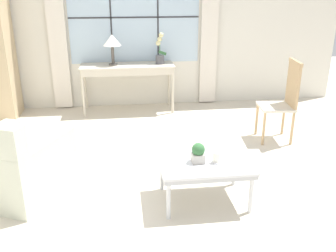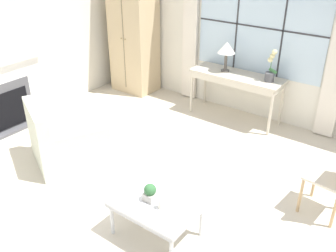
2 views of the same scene
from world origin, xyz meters
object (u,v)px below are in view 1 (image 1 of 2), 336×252
at_px(armchair_upholstered, 13,167).
at_px(potted_plant_small, 198,153).
at_px(console_table, 127,70).
at_px(side_chair_wooden, 285,97).
at_px(coffee_table, 205,165).
at_px(table_lamp, 112,41).
at_px(pillar_candle, 216,158).
at_px(potted_orchid, 160,53).

xyz_separation_m(armchair_upholstered, potted_plant_small, (1.81, -0.41, 0.23)).
height_order(console_table, side_chair_wooden, side_chair_wooden).
bearing_deg(coffee_table, potted_plant_small, -172.65).
height_order(armchair_upholstered, side_chair_wooden, side_chair_wooden).
distance_m(side_chair_wooden, coffee_table, 2.00).
bearing_deg(console_table, potted_plant_small, -78.92).
distance_m(table_lamp, side_chair_wooden, 2.81).
relative_size(console_table, pillar_candle, 12.55).
distance_m(potted_plant_small, pillar_candle, 0.18).
distance_m(coffee_table, potted_plant_small, 0.16).
bearing_deg(table_lamp, coffee_table, -73.52).
relative_size(armchair_upholstered, coffee_table, 1.37).
bearing_deg(coffee_table, pillar_candle, -24.10).
xyz_separation_m(potted_orchid, coffee_table, (0.11, -2.98, -0.58)).
height_order(table_lamp, coffee_table, table_lamp).
height_order(coffee_table, potted_plant_small, potted_plant_small).
xyz_separation_m(armchair_upholstered, side_chair_wooden, (3.28, 1.01, 0.32)).
height_order(console_table, pillar_candle, console_table).
height_order(armchair_upholstered, coffee_table, armchair_upholstered).
bearing_deg(potted_plant_small, pillar_candle, -11.87).
height_order(side_chair_wooden, coffee_table, side_chair_wooden).
distance_m(potted_orchid, side_chair_wooden, 2.20).
height_order(potted_orchid, armchair_upholstered, potted_orchid).
height_order(armchair_upholstered, pillar_candle, armchair_upholstered).
xyz_separation_m(table_lamp, potted_plant_small, (0.81, -2.98, -0.64)).
bearing_deg(table_lamp, potted_plant_small, -74.80).
bearing_deg(armchair_upholstered, side_chair_wooden, 17.11).
bearing_deg(side_chair_wooden, console_table, 142.87).
xyz_separation_m(table_lamp, potted_orchid, (0.77, 0.01, -0.20)).
xyz_separation_m(console_table, potted_plant_small, (0.58, -2.97, -0.17)).
distance_m(console_table, armchair_upholstered, 2.87).
bearing_deg(armchair_upholstered, coffee_table, -11.97).
bearing_deg(armchair_upholstered, potted_plant_small, -12.68).
bearing_deg(pillar_candle, coffee_table, 155.90).
distance_m(potted_orchid, pillar_candle, 3.07).
relative_size(potted_orchid, potted_plant_small, 2.61).
relative_size(potted_plant_small, pillar_candle, 1.60).
xyz_separation_m(table_lamp, coffee_table, (0.88, -2.97, -0.78)).
height_order(table_lamp, potted_plant_small, table_lamp).
relative_size(console_table, potted_orchid, 3.02).
bearing_deg(potted_orchid, console_table, -177.97).
bearing_deg(coffee_table, console_table, 102.40).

